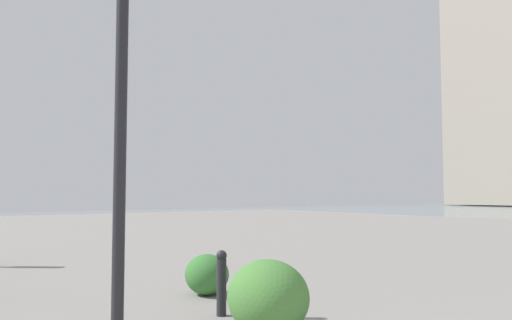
# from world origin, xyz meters

# --- Properties ---
(lamppost) EXTENTS (0.98, 0.28, 4.44)m
(lamppost) POSITION_xyz_m (5.16, 0.53, 2.92)
(lamppost) COLOR #232328
(lamppost) RESTS_ON ground
(bollard_near) EXTENTS (0.13, 0.13, 0.70)m
(bollard_near) POSITION_xyz_m (4.52, -1.07, 0.37)
(bollard_near) COLOR #232328
(bollard_near) RESTS_ON ground
(bollard_mid) EXTENTS (0.13, 0.13, 0.80)m
(bollard_mid) POSITION_xyz_m (4.94, -0.71, 0.42)
(bollard_mid) COLOR #232328
(bollard_mid) RESTS_ON ground
(shrub_low) EXTENTS (0.70, 0.63, 0.60)m
(shrub_low) POSITION_xyz_m (6.15, -1.22, 0.30)
(shrub_low) COLOR #387533
(shrub_low) RESTS_ON ground
(shrub_round) EXTENTS (0.93, 0.84, 0.79)m
(shrub_round) POSITION_xyz_m (3.92, -0.64, 0.40)
(shrub_round) COLOR #477F38
(shrub_round) RESTS_ON ground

